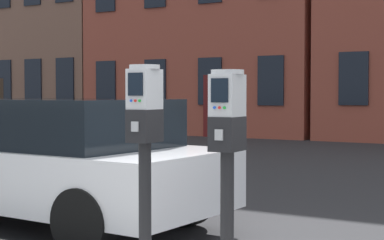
# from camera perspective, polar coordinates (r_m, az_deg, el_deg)

# --- Properties ---
(parking_meter_near_kerb) EXTENTS (0.23, 0.26, 1.55)m
(parking_meter_near_kerb) POSITION_cam_1_polar(r_m,az_deg,el_deg) (4.51, -4.25, -1.16)
(parking_meter_near_kerb) COLOR black
(parking_meter_near_kerb) RESTS_ON sidewalk_slab
(parking_meter_twin_adjacent) EXTENTS (0.23, 0.26, 1.50)m
(parking_meter_twin_adjacent) POSITION_cam_1_polar(r_m,az_deg,el_deg) (4.17, 3.17, -1.90)
(parking_meter_twin_adjacent) COLOR black
(parking_meter_twin_adjacent) RESTS_ON sidewalk_slab
(parked_car_white_suv) EXTENTS (4.50, 2.02, 1.42)m
(parked_car_white_suv) POSITION_cam_1_polar(r_m,az_deg,el_deg) (7.42, -13.41, -3.37)
(parked_car_white_suv) COLOR silver
(parked_car_white_suv) RESTS_ON ground_plane
(townhouse_brownstone) EXTENTS (6.84, 5.70, 11.26)m
(townhouse_brownstone) POSITION_cam_1_polar(r_m,az_deg,el_deg) (29.55, -11.37, 10.46)
(townhouse_brownstone) COLOR brown
(townhouse_brownstone) RESTS_ON ground_plane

